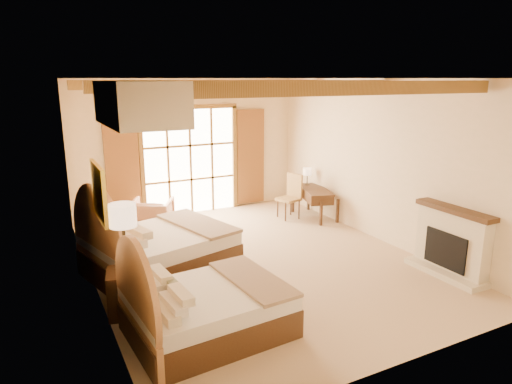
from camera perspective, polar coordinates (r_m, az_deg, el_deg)
floor at (r=8.34m, az=0.03°, el=-8.54°), size 7.00×7.00×0.00m
wall_back at (r=11.05m, az=-8.35°, el=5.56°), size 5.50×0.00×5.50m
wall_left at (r=7.07m, az=-20.20°, el=0.08°), size 0.00×7.00×7.00m
wall_right at (r=9.42m, az=15.10°, el=3.77°), size 0.00×7.00×7.00m
ceiling at (r=7.70m, az=0.03°, el=14.03°), size 7.00×7.00×0.00m
ceiling_beams at (r=7.70m, az=0.03°, el=13.14°), size 5.39×4.60×0.18m
french_doors at (r=11.05m, az=-8.19°, el=3.72°), size 3.95×0.08×2.60m
fireplace at (r=8.26m, az=23.16°, el=-6.15°), size 0.46×1.40×1.16m
painting at (r=6.32m, az=-19.00°, el=-0.02°), size 0.06×0.95×0.75m
canopy_valance at (r=4.98m, az=-14.39°, el=10.72°), size 0.70×1.40×0.45m
bed_near at (r=5.98m, az=-7.27°, el=-14.16°), size 2.05×1.60×1.28m
bed_far at (r=7.88m, az=-12.97°, el=-6.79°), size 2.64×2.20×1.48m
nightstand at (r=6.72m, az=-15.74°, el=-11.94°), size 0.63×0.63×0.64m
floor_lamp at (r=6.07m, az=-16.29°, el=-3.73°), size 0.35×0.35×1.66m
armchair at (r=9.81m, az=-12.85°, el=-3.04°), size 1.11×1.12×0.76m
ottoman at (r=10.13m, az=-12.03°, el=-3.63°), size 0.63×0.63×0.36m
desk at (r=10.82m, az=7.32°, el=-1.25°), size 0.91×1.38×0.69m
desk_chair at (r=10.72m, az=4.18°, el=-1.58°), size 0.57×0.56×1.04m
desk_lamp at (r=11.07m, az=6.44°, el=2.47°), size 0.20×0.20×0.41m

